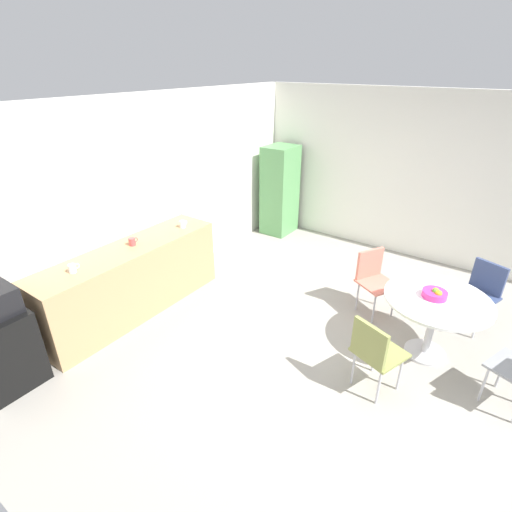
% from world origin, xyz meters
% --- Properties ---
extents(ground_plane, '(6.00, 6.00, 0.00)m').
position_xyz_m(ground_plane, '(0.00, 0.00, 0.00)').
color(ground_plane, '#9E998E').
extents(wall_back, '(6.00, 0.10, 2.60)m').
position_xyz_m(wall_back, '(0.00, 3.00, 1.30)').
color(wall_back, white).
rests_on(wall_back, ground_plane).
extents(wall_side_right, '(0.10, 6.00, 2.60)m').
position_xyz_m(wall_side_right, '(3.00, 0.00, 1.30)').
color(wall_side_right, white).
rests_on(wall_side_right, ground_plane).
extents(counter_block, '(2.43, 0.60, 0.90)m').
position_xyz_m(counter_block, '(-0.77, 2.65, 0.45)').
color(counter_block, tan).
rests_on(counter_block, ground_plane).
extents(mini_fridge, '(0.54, 0.54, 0.81)m').
position_xyz_m(mini_fridge, '(-2.34, 2.65, 0.40)').
color(mini_fridge, black).
rests_on(mini_fridge, ground_plane).
extents(locker_cabinet, '(0.60, 0.50, 1.60)m').
position_xyz_m(locker_cabinet, '(2.55, 2.55, 0.80)').
color(locker_cabinet, '#599959').
rests_on(locker_cabinet, ground_plane).
extents(round_table, '(1.08, 1.08, 0.73)m').
position_xyz_m(round_table, '(0.54, -0.66, 0.59)').
color(round_table, silver).
rests_on(round_table, ground_plane).
extents(chair_coral, '(0.57, 0.57, 0.83)m').
position_xyz_m(chair_coral, '(1.01, 0.17, 0.52)').
color(chair_coral, silver).
rests_on(chair_coral, ground_plane).
extents(chair_olive, '(0.54, 0.54, 0.83)m').
position_xyz_m(chair_olive, '(-0.36, -0.34, 0.52)').
color(chair_olive, silver).
rests_on(chair_olive, ground_plane).
extents(chair_navy, '(0.54, 0.54, 0.83)m').
position_xyz_m(chair_navy, '(1.44, -0.99, 0.52)').
color(chair_navy, silver).
rests_on(chair_navy, ground_plane).
extents(fruit_bowl, '(0.25, 0.25, 0.11)m').
position_xyz_m(fruit_bowl, '(0.53, -0.62, 0.77)').
color(fruit_bowl, '#D8338C').
rests_on(fruit_bowl, round_table).
extents(mug_white, '(0.13, 0.08, 0.09)m').
position_xyz_m(mug_white, '(-0.67, 2.67, 0.95)').
color(mug_white, '#D84C4C').
rests_on(mug_white, counter_block).
extents(mug_green, '(0.13, 0.08, 0.09)m').
position_xyz_m(mug_green, '(-1.49, 2.63, 0.95)').
color(mug_green, white).
rests_on(mug_green, counter_block).
extents(mug_red, '(0.13, 0.08, 0.09)m').
position_xyz_m(mug_red, '(0.09, 2.57, 0.95)').
color(mug_red, white).
rests_on(mug_red, counter_block).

